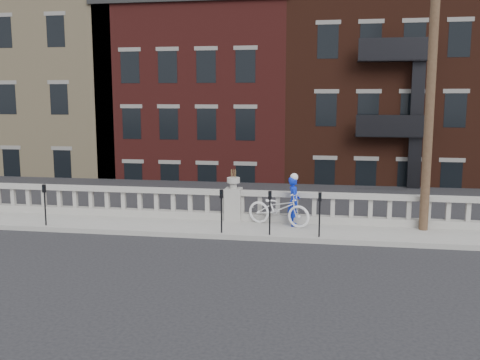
# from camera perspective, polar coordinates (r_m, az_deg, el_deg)

# --- Properties ---
(ground) EXTENTS (120.00, 120.00, 0.00)m
(ground) POSITION_cam_1_polar(r_m,az_deg,el_deg) (14.70, -3.44, -8.27)
(ground) COLOR black
(ground) RESTS_ON ground
(sidewalk) EXTENTS (32.00, 2.20, 0.15)m
(sidewalk) POSITION_cam_1_polar(r_m,az_deg,el_deg) (17.51, -1.25, -5.20)
(sidewalk) COLOR gray
(sidewalk) RESTS_ON ground
(balustrade) EXTENTS (28.00, 0.34, 1.03)m
(balustrade) POSITION_cam_1_polar(r_m,az_deg,el_deg) (18.29, -0.70, -2.77)
(balustrade) COLOR gray
(balustrade) RESTS_ON sidewalk
(planter_pedestal) EXTENTS (0.55, 0.55, 1.76)m
(planter_pedestal) POSITION_cam_1_polar(r_m,az_deg,el_deg) (18.26, -0.70, -2.18)
(planter_pedestal) COLOR gray
(planter_pedestal) RESTS_ON sidewalk
(lower_level) EXTENTS (80.00, 44.00, 20.80)m
(lower_level) POSITION_cam_1_polar(r_m,az_deg,el_deg) (36.86, 5.43, 6.17)
(lower_level) COLOR #605E59
(lower_level) RESTS_ON ground
(utility_pole) EXTENTS (1.60, 0.28, 10.00)m
(utility_pole) POSITION_cam_1_polar(r_m,az_deg,el_deg) (17.58, 19.79, 11.31)
(utility_pole) COLOR #422D1E
(utility_pole) RESTS_ON sidewalk
(parking_meter_a) EXTENTS (0.10, 0.09, 1.36)m
(parking_meter_a) POSITION_cam_1_polar(r_m,az_deg,el_deg) (18.57, -20.11, -2.02)
(parking_meter_a) COLOR black
(parking_meter_a) RESTS_ON sidewalk
(parking_meter_b) EXTENTS (0.10, 0.09, 1.36)m
(parking_meter_b) POSITION_cam_1_polar(r_m,az_deg,el_deg) (16.50, -1.99, -2.79)
(parking_meter_b) COLOR black
(parking_meter_b) RESTS_ON sidewalk
(parking_meter_c) EXTENTS (0.10, 0.09, 1.36)m
(parking_meter_c) POSITION_cam_1_polar(r_m,az_deg,el_deg) (16.27, 3.20, -2.97)
(parking_meter_c) COLOR black
(parking_meter_c) RESTS_ON sidewalk
(parking_meter_d) EXTENTS (0.10, 0.09, 1.36)m
(parking_meter_d) POSITION_cam_1_polar(r_m,az_deg,el_deg) (16.19, 8.49, -3.12)
(parking_meter_d) COLOR black
(parking_meter_d) RESTS_ON sidewalk
(bicycle) EXTENTS (2.29, 1.41, 1.14)m
(bicycle) POSITION_cam_1_polar(r_m,az_deg,el_deg) (17.56, 4.15, -3.03)
(bicycle) COLOR white
(bicycle) RESTS_ON sidewalk
(cyclist) EXTENTS (0.48, 0.65, 1.62)m
(cyclist) POSITION_cam_1_polar(r_m,az_deg,el_deg) (17.53, 5.76, -2.25)
(cyclist) COLOR #0C27C1
(cyclist) RESTS_ON sidewalk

